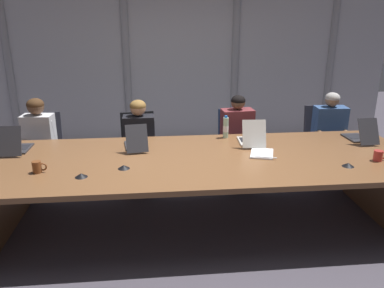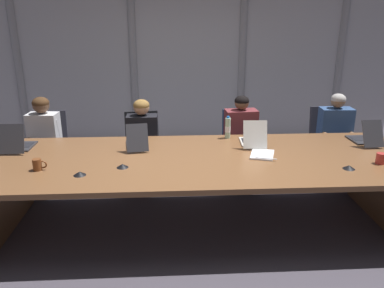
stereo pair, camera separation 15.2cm
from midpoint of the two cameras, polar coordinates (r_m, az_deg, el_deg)
name	(u,v)px [view 2 (the right image)]	position (r m, az deg, el deg)	size (l,w,h in m)	color
ground_plane	(198,225)	(4.10, 1.96, -11.98)	(13.61, 13.61, 0.00)	#47424C
conference_table	(198,171)	(3.83, 2.06, -4.00)	(4.36, 1.48, 0.76)	brown
curtain_backdrop	(186,54)	(6.23, -0.16, 13.32)	(6.80, 0.17, 3.02)	#B2B2B7
laptop_left_end	(18,144)	(4.35, -23.52, -0.02)	(0.25, 0.42, 0.30)	#2D2D33
laptop_left_mid	(137,142)	(4.08, -7.15, 0.24)	(0.27, 0.45, 0.29)	#2D2D33
laptop_center	(253,140)	(4.20, 10.06, 0.64)	(0.27, 0.43, 0.30)	beige
laptop_right_mid	(364,138)	(4.63, 25.14, 0.82)	(0.23, 0.45, 0.28)	#2D2D33
office_chair_left_end	(51,158)	(5.23, -19.49, -2.04)	(0.60, 0.60, 0.92)	#2D2D38
office_chair_left_mid	(143,157)	(5.02, -6.39, -1.94)	(0.60, 0.60, 0.90)	black
office_chair_center	(240,155)	(5.11, 7.96, -1.62)	(0.60, 0.60, 0.91)	navy
office_chair_right_mid	(328,153)	(5.46, 20.30, -1.22)	(0.60, 0.60, 0.93)	#2D2D38
person_left_end	(42,139)	(4.99, -20.59, 0.71)	(0.40, 0.57, 1.16)	silver
person_left_mid	(142,139)	(4.78, -6.52, 0.74)	(0.39, 0.55, 1.11)	black
person_center	(242,136)	(4.87, 8.36, 1.11)	(0.44, 0.57, 1.14)	brown
person_right_mid	(337,134)	(5.24, 21.50, 1.36)	(0.43, 0.56, 1.15)	#335184
water_bottle_primary	(228,128)	(4.37, 6.35, 2.37)	(0.06, 0.06, 0.26)	#ADD1B2
coffee_mug_near	(381,158)	(4.06, 27.29, -1.93)	(0.13, 0.08, 0.10)	#B2332D
coffee_mug_far	(38,165)	(3.70, -20.90, -2.89)	(0.13, 0.08, 0.11)	brown
conference_mic_left_side	(122,166)	(3.57, -9.11, -3.22)	(0.11, 0.11, 0.04)	black
conference_mic_middle	(349,167)	(3.81, 23.39, -3.19)	(0.11, 0.11, 0.04)	black
conference_mic_right_side	(80,173)	(3.48, -15.19, -4.26)	(0.11, 0.11, 0.04)	black
spiral_notepad	(262,155)	(3.91, 11.53, -1.57)	(0.30, 0.36, 0.03)	silver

